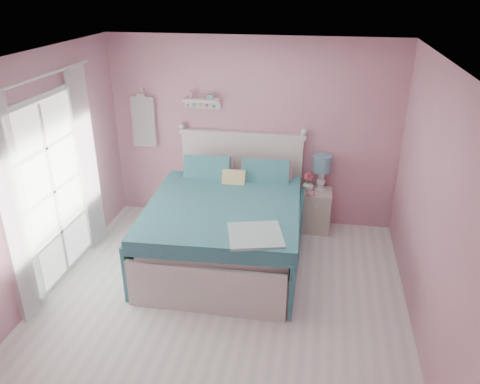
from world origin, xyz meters
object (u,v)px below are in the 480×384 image
(table_lamp, at_px, (322,166))
(teacup, at_px, (311,193))
(nightstand, at_px, (315,210))
(bed, at_px, (227,227))
(vase, at_px, (308,185))

(table_lamp, height_order, teacup, table_lamp)
(nightstand, distance_m, table_lamp, 0.65)
(bed, height_order, teacup, bed)
(bed, relative_size, nightstand, 3.90)
(bed, xyz_separation_m, nightstand, (1.08, 0.92, -0.13))
(bed, height_order, vase, bed)
(table_lamp, relative_size, vase, 3.18)
(vase, height_order, teacup, vase)
(nightstand, distance_m, teacup, 0.38)
(nightstand, xyz_separation_m, teacup, (-0.08, -0.17, 0.33))
(nightstand, xyz_separation_m, vase, (-0.12, 0.01, 0.37))
(table_lamp, bearing_deg, bed, -138.98)
(nightstand, bearing_deg, bed, -139.57)
(nightstand, bearing_deg, teacup, -114.80)
(vase, bearing_deg, teacup, -75.52)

